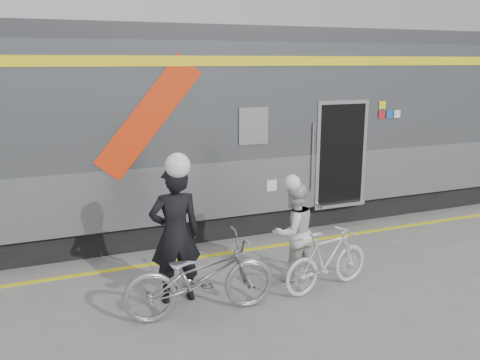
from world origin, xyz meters
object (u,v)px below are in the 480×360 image
man (175,235)px  bicycle_right (327,260)px  bicycle_left (201,276)px  woman (293,232)px

man → bicycle_right: bearing=169.6°
bicycle_left → bicycle_right: bearing=-86.5°
bicycle_left → bicycle_right: 2.04m
woman → bicycle_right: bearing=108.4°
woman → bicycle_right: (0.30, -0.55, -0.31)m
woman → bicycle_left: bearing=7.9°
man → bicycle_left: 0.74m
man → woman: man is taller
bicycle_left → man: bearing=22.8°
bicycle_left → bicycle_right: (2.04, 0.02, -0.08)m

